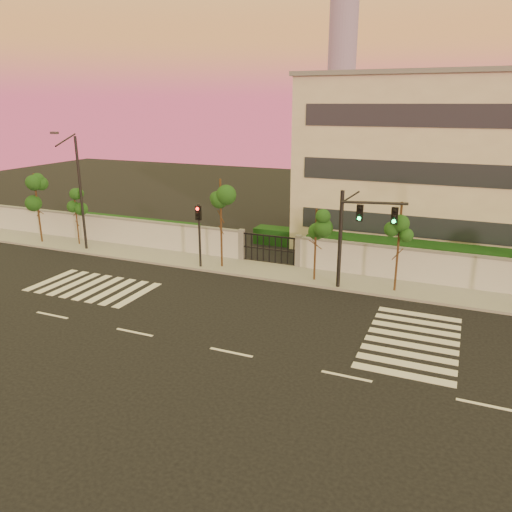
% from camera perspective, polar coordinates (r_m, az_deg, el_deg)
% --- Properties ---
extents(ground, '(120.00, 120.00, 0.00)m').
position_cam_1_polar(ground, '(21.77, -2.85, -10.96)').
color(ground, black).
rests_on(ground, ground).
extents(sidewalk, '(60.00, 3.00, 0.15)m').
position_cam_1_polar(sidewalk, '(30.74, 5.69, -2.30)').
color(sidewalk, gray).
rests_on(sidewalk, ground).
extents(perimeter_wall, '(60.00, 0.36, 2.20)m').
position_cam_1_polar(perimeter_wall, '(31.77, 6.74, 0.20)').
color(perimeter_wall, silver).
rests_on(perimeter_wall, ground).
extents(hedge_row, '(41.00, 4.25, 1.80)m').
position_cam_1_polar(hedge_row, '(34.13, 9.75, 0.82)').
color(hedge_row, black).
rests_on(hedge_row, ground).
extents(institutional_building, '(24.40, 12.40, 12.25)m').
position_cam_1_polar(institutional_building, '(39.45, 24.02, 9.70)').
color(institutional_building, beige).
rests_on(institutional_building, ground).
extents(distant_skyscraper, '(16.00, 16.00, 118.00)m').
position_cam_1_polar(distant_skyscraper, '(310.54, 10.09, 26.42)').
color(distant_skyscraper, slate).
rests_on(distant_skyscraper, ground).
extents(road_markings, '(57.00, 7.62, 0.02)m').
position_cam_1_polar(road_markings, '(25.43, -2.37, -6.62)').
color(road_markings, silver).
rests_on(road_markings, ground).
extents(street_tree_a, '(1.55, 1.23, 5.31)m').
position_cam_1_polar(street_tree_a, '(40.57, -23.82, 6.67)').
color(street_tree_a, '#382314').
rests_on(street_tree_a, ground).
extents(street_tree_b, '(1.33, 1.06, 4.24)m').
position_cam_1_polar(street_tree_b, '(38.97, -19.93, 5.55)').
color(street_tree_b, '#382314').
rests_on(street_tree_b, ground).
extents(street_tree_c, '(1.60, 1.28, 5.79)m').
position_cam_1_polar(street_tree_c, '(31.25, -4.00, 6.01)').
color(street_tree_c, '#382314').
rests_on(street_tree_c, ground).
extents(street_tree_d, '(1.47, 1.17, 4.44)m').
position_cam_1_polar(street_tree_d, '(29.14, 6.92, 3.13)').
color(street_tree_d, '#382314').
rests_on(street_tree_d, ground).
extents(street_tree_e, '(1.53, 1.22, 5.18)m').
position_cam_1_polar(street_tree_e, '(28.14, 16.17, 3.21)').
color(street_tree_e, '#382314').
rests_on(street_tree_e, ground).
extents(traffic_signal_main, '(3.57, 0.93, 5.70)m').
position_cam_1_polar(traffic_signal_main, '(27.91, 11.09, 3.02)').
color(traffic_signal_main, black).
rests_on(traffic_signal_main, ground).
extents(traffic_signal_secondary, '(0.33, 0.33, 4.23)m').
position_cam_1_polar(traffic_signal_secondary, '(31.67, -6.52, 3.18)').
color(traffic_signal_secondary, black).
rests_on(traffic_signal_secondary, ground).
extents(streetlight_west, '(0.51, 2.04, 8.47)m').
position_cam_1_polar(streetlight_west, '(37.14, -19.63, 7.34)').
color(streetlight_west, black).
rests_on(streetlight_west, ground).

